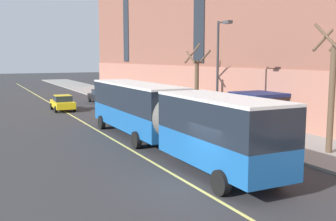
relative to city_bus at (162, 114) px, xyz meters
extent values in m
plane|color=#303033|center=(-1.47, -6.71, -2.07)|extent=(260.00, 260.00, 0.00)
cube|color=gray|center=(7.71, -3.71, -2.00)|extent=(5.93, 160.00, 0.15)
cube|color=navy|center=(9.07, 2.62, 0.53)|extent=(3.20, 3.40, 0.24)
cube|color=#19569E|center=(0.02, 4.08, -0.82)|extent=(2.61, 10.81, 1.27)
cube|color=black|center=(0.02, 4.08, 0.60)|extent=(2.63, 10.81, 1.55)
cube|color=silver|center=(0.02, 4.08, 1.43)|extent=(2.64, 10.81, 0.12)
cube|color=#19232D|center=(0.05, 9.50, 0.44)|extent=(2.36, 0.09, 1.17)
cube|color=orange|center=(0.05, 9.51, 1.19)|extent=(1.79, 0.07, 0.28)
cube|color=black|center=(0.05, 9.52, -1.35)|extent=(2.51, 0.13, 0.24)
cube|color=white|center=(-0.85, 9.53, -1.10)|extent=(0.28, 0.06, 0.18)
cube|color=white|center=(0.94, 9.52, -1.10)|extent=(0.28, 0.06, 0.18)
cylinder|color=#595651|center=(-0.01, -1.82, -0.04)|extent=(2.44, 1.01, 2.43)
cube|color=#19569E|center=(-0.03, -5.94, -0.82)|extent=(2.60, 7.25, 1.27)
cube|color=black|center=(-0.03, -5.94, 0.60)|extent=(2.61, 7.25, 1.55)
cube|color=silver|center=(-0.03, -5.94, 1.43)|extent=(2.62, 7.25, 0.12)
cylinder|color=black|center=(-1.24, 7.86, -1.57)|extent=(0.30, 1.00, 1.00)
cylinder|color=black|center=(1.32, 7.85, -1.57)|extent=(0.30, 1.00, 1.00)
cylinder|color=black|center=(-1.28, 0.84, -1.57)|extent=(0.30, 1.00, 1.00)
cylinder|color=black|center=(1.28, 0.83, -1.57)|extent=(0.30, 1.00, 1.00)
cylinder|color=black|center=(-1.32, -7.93, -1.57)|extent=(0.30, 1.00, 1.00)
cylinder|color=black|center=(1.24, -7.94, -1.57)|extent=(0.30, 1.00, 1.00)
cube|color=black|center=(3.41, 6.56, -1.43)|extent=(1.98, 4.38, 0.64)
cube|color=#232D38|center=(3.41, 6.34, -0.83)|extent=(1.68, 1.99, 0.56)
cube|color=black|center=(3.41, 6.34, -0.53)|extent=(1.64, 1.91, 0.04)
cylinder|color=black|center=(2.46, 7.87, -1.75)|extent=(0.24, 0.65, 0.64)
cylinder|color=black|center=(4.27, 7.92, -1.75)|extent=(0.24, 0.65, 0.64)
cylinder|color=black|center=(2.54, 5.19, -1.75)|extent=(0.24, 0.65, 0.64)
cylinder|color=black|center=(4.35, 5.24, -1.75)|extent=(0.24, 0.65, 0.64)
cube|color=black|center=(3.68, 24.88, -1.43)|extent=(1.82, 4.43, 0.64)
cube|color=#232D38|center=(3.68, 24.66, -0.83)|extent=(1.60, 2.00, 0.56)
cube|color=black|center=(3.68, 24.66, -0.53)|extent=(1.56, 1.91, 0.04)
cylinder|color=black|center=(2.80, 26.25, -1.75)|extent=(0.22, 0.64, 0.64)
cylinder|color=black|center=(4.57, 26.25, -1.75)|extent=(0.22, 0.64, 0.64)
cylinder|color=black|center=(2.79, 23.51, -1.75)|extent=(0.22, 0.64, 0.64)
cylinder|color=black|center=(4.56, 23.50, -1.75)|extent=(0.22, 0.64, 0.64)
cube|color=#BCAD89|center=(3.66, -3.26, -1.43)|extent=(1.82, 4.45, 0.64)
cube|color=#232D38|center=(3.66, -3.48, -0.83)|extent=(1.56, 2.02, 0.56)
cube|color=#BCAD89|center=(3.66, -3.48, -0.53)|extent=(1.52, 1.93, 0.04)
cylinder|color=black|center=(2.86, -1.87, -1.75)|extent=(0.24, 0.65, 0.64)
cylinder|color=black|center=(4.54, -1.91, -1.75)|extent=(0.24, 0.65, 0.64)
cylinder|color=black|center=(2.79, -4.61, -1.75)|extent=(0.24, 0.65, 0.64)
cylinder|color=black|center=(4.47, -4.65, -1.75)|extent=(0.24, 0.65, 0.64)
cube|color=#23603D|center=(3.69, 13.98, -1.43)|extent=(1.89, 4.74, 0.64)
cube|color=#232D38|center=(3.68, 13.74, -0.83)|extent=(1.62, 2.15, 0.56)
cube|color=#23603D|center=(3.68, 13.74, -0.53)|extent=(1.58, 2.05, 0.04)
cylinder|color=black|center=(2.84, 15.45, -1.75)|extent=(0.23, 0.64, 0.64)
cylinder|color=black|center=(4.59, 15.42, -1.75)|extent=(0.23, 0.64, 0.64)
cylinder|color=black|center=(2.78, 12.54, -1.75)|extent=(0.23, 0.64, 0.64)
cylinder|color=black|center=(4.53, 12.50, -1.75)|extent=(0.23, 0.64, 0.64)
cube|color=yellow|center=(-1.73, 19.62, -1.43)|extent=(1.90, 4.27, 0.64)
cube|color=#232D38|center=(-1.73, 19.41, -0.83)|extent=(1.63, 1.94, 0.56)
cube|color=yellow|center=(-1.73, 19.41, -0.53)|extent=(1.59, 1.85, 0.04)
cylinder|color=black|center=(-2.58, 20.95, -1.75)|extent=(0.23, 0.64, 0.64)
cylinder|color=black|center=(-0.81, 20.92, -1.75)|extent=(0.23, 0.64, 0.64)
cylinder|color=black|center=(-2.64, 18.33, -1.75)|extent=(0.23, 0.64, 0.64)
cylinder|color=black|center=(-0.87, 18.29, -1.75)|extent=(0.23, 0.64, 0.64)
cylinder|color=brown|center=(7.46, -5.25, 0.90)|extent=(0.33, 0.33, 5.65)
cylinder|color=brown|center=(7.40, -4.53, 4.09)|extent=(1.54, 0.28, 1.24)
cylinder|color=brown|center=(6.75, -5.38, 4.21)|extent=(0.42, 1.54, 1.47)
cylinder|color=brown|center=(7.46, 8.87, 0.51)|extent=(0.36, 0.36, 4.87)
cylinder|color=brown|center=(8.26, 8.89, 3.26)|extent=(0.21, 1.69, 1.15)
cylinder|color=brown|center=(7.45, 9.60, 3.55)|extent=(1.58, 0.17, 1.72)
cylinder|color=brown|center=(6.84, 8.84, 3.21)|extent=(0.21, 1.33, 1.05)
cylinder|color=#2D2D30|center=(5.35, 2.51, 1.83)|extent=(0.16, 0.16, 7.50)
cylinder|color=#2D2D30|center=(5.35, 1.96, 5.48)|extent=(0.10, 1.10, 0.10)
cube|color=#3D3D3F|center=(5.35, 1.41, 5.43)|extent=(0.36, 0.60, 0.20)
cube|color=#E0D66B|center=(-1.70, -3.71, -2.07)|extent=(0.16, 140.00, 0.01)
camera|label=1|loc=(-9.51, -20.00, 3.14)|focal=42.00mm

